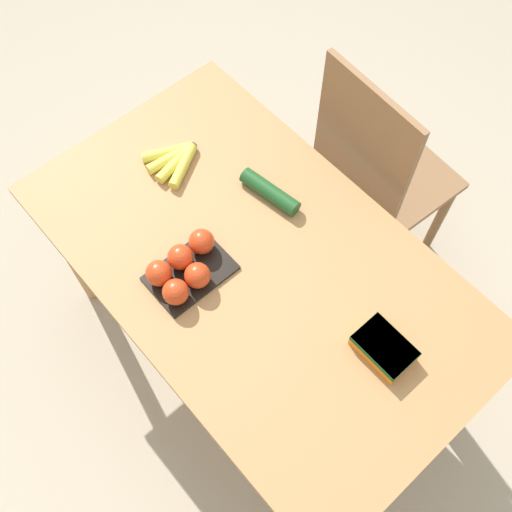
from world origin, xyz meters
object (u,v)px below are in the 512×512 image
chair (375,176)px  cucumber_near (270,192)px  banana_bunch (175,159)px  tomato_pack (184,269)px  carrot_bag (384,348)px

chair → cucumber_near: bearing=84.3°
banana_bunch → tomato_pack: tomato_pack is taller
banana_bunch → carrot_bag: (0.83, 0.03, 0.01)m
chair → cucumber_near: size_ratio=5.03×
banana_bunch → cucumber_near: (0.28, 0.13, 0.01)m
carrot_bag → cucumber_near: same height
carrot_bag → banana_bunch: bearing=-177.8°
carrot_bag → cucumber_near: size_ratio=0.75×
cucumber_near → banana_bunch: bearing=-154.5°
tomato_pack → carrot_bag: (0.51, 0.25, -0.01)m
tomato_pack → cucumber_near: 0.35m
tomato_pack → carrot_bag: bearing=25.7°
chair → tomato_pack: size_ratio=4.36×
cucumber_near → carrot_bag: bearing=-10.6°
chair → tomato_pack: (-0.03, -0.79, 0.26)m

